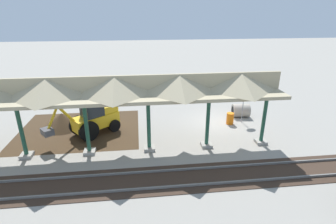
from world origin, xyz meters
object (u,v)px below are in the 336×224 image
traffic_barrel (230,118)px  backhoe (94,117)px  stop_sign (244,100)px  concrete_pipe (241,110)px

traffic_barrel → backhoe: bearing=3.0°
stop_sign → traffic_barrel: 1.77m
backhoe → concrete_pipe: size_ratio=3.33×
concrete_pipe → traffic_barrel: (1.38, 1.35, -0.09)m
stop_sign → concrete_pipe: (-0.33, -1.09, -1.32)m
stop_sign → concrete_pipe: 1.74m
concrete_pipe → traffic_barrel: 1.93m
backhoe → stop_sign: bearing=-176.0°
concrete_pipe → backhoe: bearing=9.2°
concrete_pipe → traffic_barrel: concrete_pipe is taller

